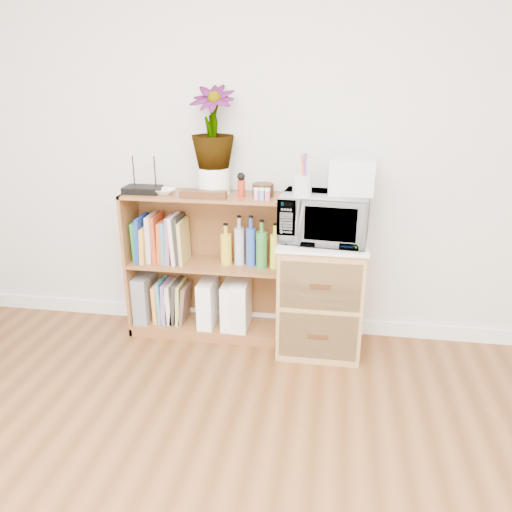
# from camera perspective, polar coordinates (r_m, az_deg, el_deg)

# --- Properties ---
(skirting_board) EXTENTS (4.00, 0.02, 0.10)m
(skirting_board) POSITION_cam_1_polar(r_m,az_deg,el_deg) (3.48, 0.66, -7.23)
(skirting_board) COLOR white
(skirting_board) RESTS_ON ground
(bookshelf) EXTENTS (1.00, 0.30, 0.95)m
(bookshelf) POSITION_cam_1_polar(r_m,az_deg,el_deg) (3.24, -5.81, -1.17)
(bookshelf) COLOR brown
(bookshelf) RESTS_ON ground
(wicker_unit) EXTENTS (0.50, 0.45, 0.70)m
(wicker_unit) POSITION_cam_1_polar(r_m,az_deg,el_deg) (3.12, 7.39, -4.59)
(wicker_unit) COLOR #9E7542
(wicker_unit) RESTS_ON ground
(microwave) EXTENTS (0.53, 0.38, 0.28)m
(microwave) POSITION_cam_1_polar(r_m,az_deg,el_deg) (2.94, 7.82, 4.38)
(microwave) COLOR silver
(microwave) RESTS_ON wicker_unit
(pen_cup) EXTENTS (0.11, 0.11, 0.12)m
(pen_cup) POSITION_cam_1_polar(r_m,az_deg,el_deg) (2.82, 5.28, 7.98)
(pen_cup) COLOR silver
(pen_cup) RESTS_ON microwave
(small_appliance) EXTENTS (0.25, 0.21, 0.20)m
(small_appliance) POSITION_cam_1_polar(r_m,az_deg,el_deg) (2.93, 10.82, 8.97)
(small_appliance) COLOR silver
(small_appliance) RESTS_ON microwave
(router) EXTENTS (0.22, 0.15, 0.04)m
(router) POSITION_cam_1_polar(r_m,az_deg,el_deg) (3.20, -12.85, 7.41)
(router) COLOR black
(router) RESTS_ON bookshelf
(white_bowl) EXTENTS (0.13, 0.13, 0.03)m
(white_bowl) POSITION_cam_1_polar(r_m,az_deg,el_deg) (3.14, -10.39, 7.27)
(white_bowl) COLOR white
(white_bowl) RESTS_ON bookshelf
(plant_pot) EXTENTS (0.19, 0.19, 0.16)m
(plant_pot) POSITION_cam_1_polar(r_m,az_deg,el_deg) (3.09, -4.83, 8.55)
(plant_pot) COLOR white
(plant_pot) RESTS_ON bookshelf
(potted_plant) EXTENTS (0.27, 0.27, 0.48)m
(potted_plant) POSITION_cam_1_polar(r_m,az_deg,el_deg) (3.04, -5.00, 14.44)
(potted_plant) COLOR #346A2A
(potted_plant) RESTS_ON plant_pot
(trinket_box) EXTENTS (0.28, 0.07, 0.04)m
(trinket_box) POSITION_cam_1_polar(r_m,az_deg,el_deg) (3.00, -6.05, 7.01)
(trinket_box) COLOR #3A240F
(trinket_box) RESTS_ON bookshelf
(kokeshi_doll) EXTENTS (0.05, 0.05, 0.10)m
(kokeshi_doll) POSITION_cam_1_polar(r_m,az_deg,el_deg) (3.00, -1.70, 7.69)
(kokeshi_doll) COLOR #AA2514
(kokeshi_doll) RESTS_ON bookshelf
(wooden_bowl) EXTENTS (0.13, 0.13, 0.08)m
(wooden_bowl) POSITION_cam_1_polar(r_m,az_deg,el_deg) (3.03, 0.81, 7.56)
(wooden_bowl) COLOR #331B0E
(wooden_bowl) RESTS_ON bookshelf
(paint_jars) EXTENTS (0.12, 0.04, 0.06)m
(paint_jars) POSITION_cam_1_polar(r_m,az_deg,el_deg) (2.94, 0.67, 6.98)
(paint_jars) COLOR #DD7B85
(paint_jars) RESTS_ON bookshelf
(file_box) EXTENTS (0.10, 0.25, 0.32)m
(file_box) POSITION_cam_1_polar(r_m,az_deg,el_deg) (3.47, -12.53, -4.54)
(file_box) COLOR gray
(file_box) RESTS_ON bookshelf
(magazine_holder_left) EXTENTS (0.10, 0.25, 0.31)m
(magazine_holder_left) POSITION_cam_1_polar(r_m,az_deg,el_deg) (3.33, -5.50, -5.25)
(magazine_holder_left) COLOR white
(magazine_holder_left) RESTS_ON bookshelf
(magazine_holder_mid) EXTENTS (0.10, 0.24, 0.31)m
(magazine_holder_mid) POSITION_cam_1_polar(r_m,az_deg,el_deg) (3.30, -2.87, -5.49)
(magazine_holder_mid) COLOR white
(magazine_holder_mid) RESTS_ON bookshelf
(magazine_holder_right) EXTENTS (0.10, 0.26, 0.32)m
(magazine_holder_right) POSITION_cam_1_polar(r_m,az_deg,el_deg) (3.28, -1.70, -5.44)
(magazine_holder_right) COLOR white
(magazine_holder_right) RESTS_ON bookshelf
(cookbooks) EXTENTS (0.34, 0.20, 0.31)m
(cookbooks) POSITION_cam_1_polar(r_m,az_deg,el_deg) (3.27, -10.83, 1.88)
(cookbooks) COLOR #217F37
(cookbooks) RESTS_ON bookshelf
(liquor_bottles) EXTENTS (0.38, 0.07, 0.31)m
(liquor_bottles) POSITION_cam_1_polar(r_m,az_deg,el_deg) (3.13, -0.76, 1.43)
(liquor_bottles) COLOR gold
(liquor_bottles) RESTS_ON bookshelf
(lower_books) EXTENTS (0.23, 0.19, 0.29)m
(lower_books) POSITION_cam_1_polar(r_m,az_deg,el_deg) (3.42, -9.60, -5.11)
(lower_books) COLOR orange
(lower_books) RESTS_ON bookshelf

